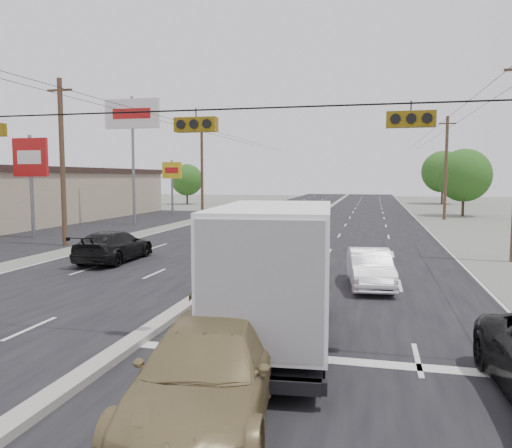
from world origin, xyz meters
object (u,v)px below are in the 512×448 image
(pole_sign_mid, at_px, (31,163))
(utility_pole_left_c, at_px, (202,168))
(tan_sedan, at_px, (208,371))
(box_truck, at_px, (277,275))
(oncoming_near, at_px, (114,246))
(pole_sign_far, at_px, (172,175))
(tree_left_far, at_px, (187,180))
(utility_pole_left_b, at_px, (62,161))
(tree_right_far, at_px, (443,172))
(red_sedan, at_px, (244,277))
(pole_sign_billboard, at_px, (132,122))
(oncoming_far, at_px, (247,224))
(queue_car_b, at_px, (370,269))
(tree_right_mid, at_px, (464,175))
(queue_car_a, at_px, (273,256))
(utility_pole_right_c, at_px, (446,167))

(pole_sign_mid, bearing_deg, utility_pole_left_c, 78.44)
(pole_sign_mid, bearing_deg, tan_sedan, -47.23)
(box_truck, bearing_deg, oncoming_near, 129.66)
(pole_sign_far, relative_size, tree_left_far, 0.98)
(utility_pole_left_c, height_order, tan_sedan, utility_pole_left_c)
(utility_pole_left_b, relative_size, tree_right_far, 1.23)
(box_truck, distance_m, red_sedan, 5.37)
(pole_sign_billboard, height_order, oncoming_far, pole_sign_billboard)
(tan_sedan, xyz_separation_m, queue_car_b, (2.66, 11.21, -0.11))
(pole_sign_far, bearing_deg, pole_sign_mid, -92.60)
(tree_right_mid, xyz_separation_m, box_truck, (-11.49, -44.92, -2.52))
(pole_sign_billboard, distance_m, queue_car_a, 25.35)
(oncoming_near, bearing_deg, pole_sign_far, -73.09)
(tan_sedan, distance_m, oncoming_far, 27.71)
(pole_sign_billboard, height_order, box_truck, pole_sign_billboard)
(pole_sign_billboard, xyz_separation_m, oncoming_far, (11.26, -4.63, -8.11))
(utility_pole_left_c, height_order, queue_car_a, utility_pole_left_c)
(utility_pole_right_c, height_order, pole_sign_far, utility_pole_right_c)
(queue_car_b, bearing_deg, box_truck, -112.57)
(utility_pole_left_b, bearing_deg, pole_sign_billboard, 98.75)
(pole_sign_far, height_order, red_sedan, pole_sign_far)
(pole_sign_mid, relative_size, queue_car_b, 1.63)
(utility_pole_left_b, height_order, pole_sign_far, utility_pole_left_b)
(pole_sign_mid, relative_size, pole_sign_billboard, 0.64)
(pole_sign_mid, bearing_deg, tree_right_far, 57.60)
(utility_pole_left_c, distance_m, pole_sign_far, 3.57)
(utility_pole_left_b, relative_size, tree_right_mid, 1.40)
(red_sedan, bearing_deg, oncoming_near, 137.64)
(oncoming_near, bearing_deg, tree_left_far, -73.42)
(utility_pole_right_c, relative_size, pole_sign_mid, 1.43)
(tree_left_far, xyz_separation_m, oncoming_near, (15.30, -49.50, -2.95))
(utility_pole_left_b, height_order, oncoming_far, utility_pole_left_b)
(pole_sign_far, bearing_deg, oncoming_far, -52.49)
(utility_pole_left_b, relative_size, pole_sign_billboard, 0.91)
(red_sedan, bearing_deg, pole_sign_mid, 136.89)
(tree_right_mid, xyz_separation_m, queue_car_a, (-13.60, -34.95, -3.67))
(tree_right_far, relative_size, queue_car_b, 1.90)
(pole_sign_far, distance_m, tree_left_far, 20.89)
(oncoming_near, bearing_deg, utility_pole_left_c, -79.47)
(pole_sign_far, height_order, oncoming_near, pole_sign_far)
(tree_right_mid, distance_m, oncoming_near, 40.91)
(box_truck, bearing_deg, utility_pole_left_b, 132.27)
(pole_sign_far, distance_m, tree_right_mid, 31.40)
(pole_sign_far, distance_m, queue_car_a, 34.84)
(red_sedan, xyz_separation_m, queue_car_b, (4.26, 2.69, 0.00))
(pole_sign_far, bearing_deg, tree_left_far, 106.70)
(tree_right_mid, relative_size, tan_sedan, 1.27)
(box_truck, height_order, oncoming_near, box_truck)
(pole_sign_mid, height_order, queue_car_b, pole_sign_mid)
(pole_sign_far, height_order, queue_car_a, pole_sign_far)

